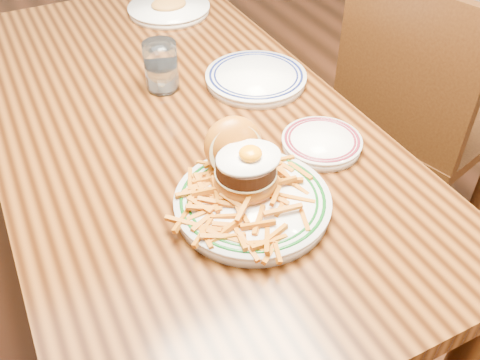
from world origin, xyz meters
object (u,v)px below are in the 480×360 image
table (173,140)px  chair_right (415,115)px  side_plate (322,142)px  main_plate (249,188)px

table → chair_right: size_ratio=1.64×
table → side_plate: (0.26, -0.29, 0.10)m
main_plate → table: bearing=100.0°
table → chair_right: (0.81, -0.04, -0.14)m
table → side_plate: bearing=-48.8°
table → main_plate: 0.40m
main_plate → side_plate: size_ratio=1.79×
side_plate → table: bearing=120.9°
side_plate → main_plate: bearing=-169.1°
table → main_plate: (0.02, -0.38, 0.13)m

